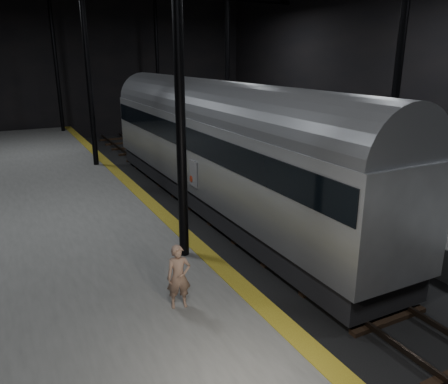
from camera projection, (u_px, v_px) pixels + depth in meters
ground at (235, 220)px, 17.63m from camera, size 44.00×44.00×0.00m
platform_left at (33, 243)px, 14.22m from camera, size 9.00×43.80×1.00m
platform_right at (374, 184)px, 20.74m from camera, size 9.00×43.80×1.00m
tactile_strip at (157, 209)px, 15.92m from camera, size 0.50×43.80×0.01m
track at (235, 218)px, 17.61m from camera, size 2.40×43.00×0.24m
train at (216, 141)px, 18.22m from camera, size 2.97×19.86×5.31m
woman at (179, 277)px, 9.50m from camera, size 0.59×0.45×1.46m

